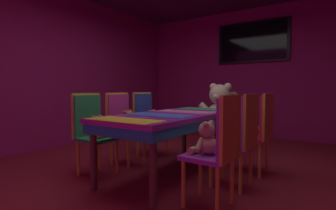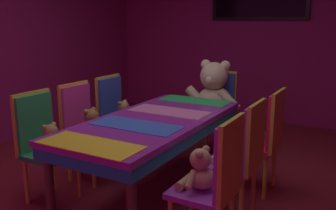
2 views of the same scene
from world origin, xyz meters
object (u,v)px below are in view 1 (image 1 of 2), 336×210
chair_right_2 (261,126)px  teddy_left_2 (153,119)px  teddy_right_0 (206,140)px  chair_right_1 (243,132)px  throne_chair (223,115)px  teddy_left_0 (98,128)px  chair_left_1 (121,121)px  chair_left_0 (91,125)px  chair_left_2 (146,117)px  wall_tv (252,42)px  teddy_right_1 (230,132)px  teddy_left_1 (129,122)px  banquet_table (173,121)px  chair_right_0 (222,140)px  king_teddy_bear (219,107)px  teddy_right_2 (249,124)px

chair_right_2 → teddy_left_2: bearing=0.5°
teddy_right_0 → chair_right_1: chair_right_1 is taller
teddy_left_2 → throne_chair: size_ratio=0.28×
chair_right_1 → teddy_left_0: bearing=19.3°
chair_left_1 → teddy_left_0: bearing=-74.2°
chair_left_0 → chair_left_2: 1.11m
teddy_left_0 → wall_tv: (0.71, 3.66, 1.48)m
chair_right_1 → teddy_right_1: bearing=0.0°
teddy_right_0 → wall_tv: wall_tv is taller
teddy_left_1 → chair_right_2: (1.60, 0.59, 0.01)m
banquet_table → teddy_left_2: banquet_table is taller
chair_right_0 → teddy_right_1: (-0.15, 0.56, -0.02)m
chair_right_0 → chair_right_1: 0.56m
teddy_left_0 → wall_tv: wall_tv is taller
chair_left_2 → teddy_left_2: (0.14, 0.00, -0.03)m
banquet_table → king_teddy_bear: king_teddy_bear is taller
teddy_right_0 → wall_tv: (-0.72, 3.67, 1.46)m
chair_left_0 → teddy_left_1: size_ratio=3.21×
chair_right_0 → chair_left_1: bearing=-17.7°
teddy_left_2 → teddy_right_1: bearing=-21.0°
teddy_left_1 → teddy_right_0: bearing=-21.0°
teddy_right_0 → teddy_right_2: 1.13m
teddy_left_2 → chair_right_2: chair_right_2 is taller
teddy_left_0 → teddy_right_1: (1.42, 0.55, 0.01)m
teddy_right_1 → chair_right_2: chair_right_2 is taller
banquet_table → teddy_left_0: (-0.71, -0.55, -0.08)m
teddy_left_1 → teddy_right_2: bearing=21.9°
teddy_left_0 → teddy_right_1: 1.53m
banquet_table → teddy_right_1: (0.71, -0.00, -0.07)m
chair_right_0 → chair_right_2: same height
chair_left_1 → chair_left_2: same height
chair_left_2 → throne_chair: size_ratio=1.00×
chair_left_2 → chair_right_0: bearing=-32.7°
teddy_left_2 → chair_right_0: size_ratio=0.28×
banquet_table → chair_right_2: chair_right_2 is taller
teddy_left_0 → chair_left_2: bearing=98.9°
chair_left_2 → wall_tv: wall_tv is taller
teddy_left_0 → chair_right_2: chair_right_2 is taller
chair_left_2 → chair_right_0: same height
teddy_left_0 → chair_right_0: chair_right_0 is taller
chair_right_0 → throne_chair: 2.27m
chair_left_2 → teddy_right_2: 1.62m
teddy_left_0 → teddy_right_0: (1.43, -0.01, 0.01)m
chair_left_2 → teddy_left_0: bearing=-81.1°
chair_right_2 → throne_chair: 1.31m
chair_left_2 → teddy_left_2: bearing=0.0°
chair_left_2 → chair_right_1: 1.83m
chair_right_0 → throne_chair: same height
teddy_left_2 → throne_chair: bearing=53.1°
chair_left_1 → teddy_right_1: size_ratio=3.35×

